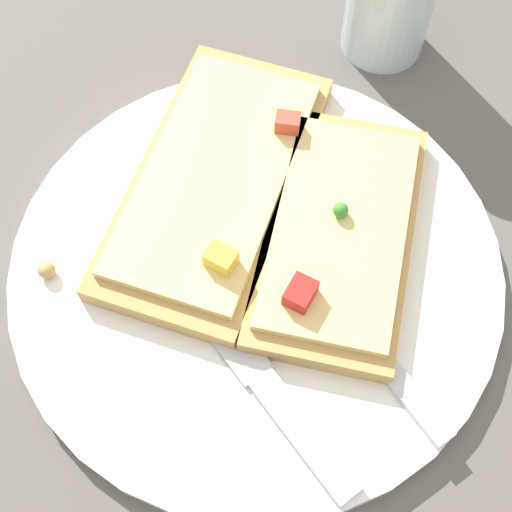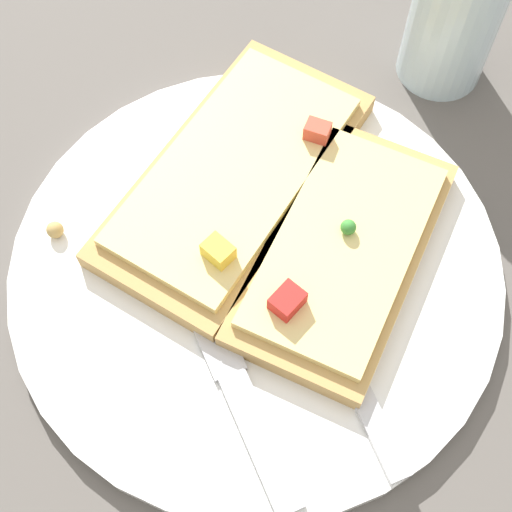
% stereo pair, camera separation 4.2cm
% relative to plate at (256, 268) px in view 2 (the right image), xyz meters
% --- Properties ---
extents(ground_plane, '(4.00, 4.00, 0.00)m').
position_rel_plate_xyz_m(ground_plane, '(0.00, 0.00, -0.01)').
color(ground_plane, '#56514C').
extents(plate, '(0.30, 0.30, 0.01)m').
position_rel_plate_xyz_m(plate, '(0.00, 0.00, 0.00)').
color(plate, white).
rests_on(plate, ground).
extents(fork, '(0.16, 0.19, 0.01)m').
position_rel_plate_xyz_m(fork, '(0.01, -0.03, 0.01)').
color(fork, '#B7B7BC').
rests_on(fork, plate).
extents(knife, '(0.14, 0.18, 0.01)m').
position_rel_plate_xyz_m(knife, '(-0.06, -0.02, 0.01)').
color(knife, '#B7B7BC').
rests_on(knife, plate).
extents(pizza_slice_main, '(0.20, 0.10, 0.03)m').
position_rel_plate_xyz_m(pizza_slice_main, '(0.04, 0.04, 0.02)').
color(pizza_slice_main, tan).
rests_on(pizza_slice_main, plate).
extents(pizza_slice_corner, '(0.17, 0.10, 0.03)m').
position_rel_plate_xyz_m(pizza_slice_corner, '(0.03, -0.04, 0.02)').
color(pizza_slice_corner, tan).
rests_on(pizza_slice_corner, plate).
extents(crumb_scatter, '(0.08, 0.16, 0.01)m').
position_rel_plate_xyz_m(crumb_scatter, '(0.00, 0.03, 0.01)').
color(crumb_scatter, tan).
rests_on(crumb_scatter, plate).
extents(drinking_glass, '(0.06, 0.06, 0.12)m').
position_rel_plate_xyz_m(drinking_glass, '(0.21, -0.03, 0.06)').
color(drinking_glass, silver).
rests_on(drinking_glass, ground).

